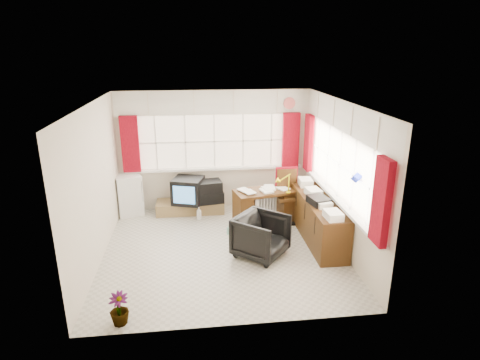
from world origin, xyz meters
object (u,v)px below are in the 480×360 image
Objects in this scene: mini_fridge at (129,194)px; crt_tv at (188,191)px; task_chair at (287,193)px; radiator at (265,211)px; credenza at (318,219)px; tv_bench at (190,206)px; desk_lamp at (289,180)px; desk at (264,204)px; office_chair at (261,236)px.

crt_tv is at bearing -7.93° from mini_fridge.
task_chair is 0.57m from radiator.
credenza is at bearing -31.75° from crt_tv.
credenza reaches higher than tv_bench.
tv_bench is at bearing -3.66° from mini_fridge.
radiator is 1.66m from crt_tv.
radiator is 0.47× the size of tv_bench.
mini_fridge is (-1.25, 0.08, 0.30)m from tv_bench.
desk_lamp is 0.45m from task_chair.
tv_bench is 1.67× the size of mini_fridge.
task_chair is (0.47, 0.08, 0.19)m from desk.
desk_lamp reaches higher than crt_tv.
desk_lamp reaches higher than desk.
task_chair is at bearing 111.00° from credenza.
mini_fridge is at bearing 168.01° from task_chair.
office_chair is at bearing -57.95° from crt_tv.
crt_tv reaches higher than radiator.
mini_fridge is (-2.41, 2.08, 0.07)m from office_chair.
office_chair is 1.30m from radiator.
desk is at bearing 27.50° from office_chair.
tv_bench is at bearing 146.30° from credenza.
desk_lamp is 0.59× the size of radiator.
crt_tv reaches higher than office_chair.
office_chair is 1.19× the size of radiator.
crt_tv is at bearing 148.25° from credenza.
desk is 2.81m from mini_fridge.
desk is 0.13m from radiator.
office_chair is 3.19m from mini_fridge.
desk_lamp reaches higher than credenza.
task_chair is at bearing -17.17° from tv_bench.
task_chair reaches higher than mini_fridge.
task_chair is 0.53× the size of credenza.
task_chair is at bearing 11.38° from office_chair.
crt_tv reaches higher than tv_bench.
crt_tv is (-1.50, 0.66, 0.25)m from radiator.
office_chair is 0.39× the size of credenza.
desk_lamp is 2.22m from tv_bench.
credenza is 2.80× the size of crt_tv.
radiator is 1.13m from credenza.
desk is 0.63× the size of credenza.
task_chair is 1.27× the size of mini_fridge.
desk_lamp is at bearing -21.82° from crt_tv.
credenza reaches higher than mini_fridge.
desk is 0.73m from desk_lamp.
desk_lamp is 0.19× the size of credenza.
crt_tv reaches higher than desk.
task_chair is at bearing 9.71° from desk.
mini_fridge reaches higher than radiator.
mini_fridge is (-3.53, 1.60, 0.03)m from credenza.
credenza is at bearing -26.92° from office_chair.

